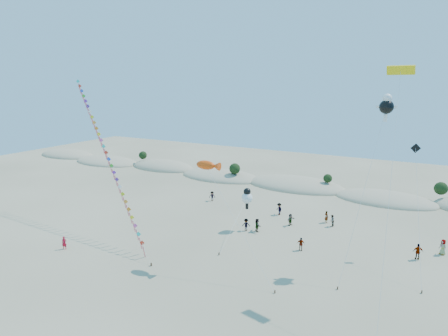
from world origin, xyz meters
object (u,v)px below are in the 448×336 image
(kite_train, at_px, (105,151))
(parafoil_kite, at_px, (400,75))
(flyer_foreground, at_px, (64,243))
(fish_kite, at_px, (208,166))

(kite_train, xyz_separation_m, parafoil_kite, (34.62, 1.31, 9.54))
(kite_train, relative_size, parafoil_kite, 1.15)
(parafoil_kite, height_order, flyer_foreground, parafoil_kite)
(fish_kite, relative_size, flyer_foreground, 7.32)
(kite_train, height_order, fish_kite, kite_train)
(fish_kite, distance_m, flyer_foreground, 20.18)
(flyer_foreground, bearing_deg, kite_train, 65.61)
(kite_train, distance_m, fish_kite, 17.61)
(parafoil_kite, xyz_separation_m, flyer_foreground, (-33.79, -9.57, -19.19))
(kite_train, height_order, flyer_foreground, kite_train)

